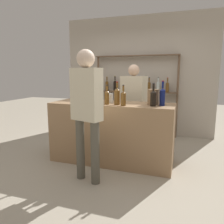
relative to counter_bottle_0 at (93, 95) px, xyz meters
The scene contains 15 objects.
ground_plane 1.17m from the counter_bottle_0, 16.63° to the left, with size 16.00×16.00×0.00m, color #B2A893.
bar_counter 0.70m from the counter_bottle_0, 16.63° to the left, with size 2.00×0.69×0.99m, color #997551.
back_wall 2.07m from the counter_bottle_0, 81.80° to the left, with size 3.60×0.12×2.80m, color #B2A899.
back_shelf 1.88m from the counter_bottle_0, 81.14° to the left, with size 1.96×0.18×1.88m.
counter_bottle_0 is the anchor object (origin of this frame).
counter_bottle_1 0.29m from the counter_bottle_0, 20.10° to the right, with size 0.07×0.07×0.30m.
counter_bottle_2 1.10m from the counter_bottle_0, ahead, with size 0.08×0.08×0.37m.
counter_bottle_3 0.57m from the counter_bottle_0, 14.77° to the right, with size 0.08×0.08×0.31m.
counter_bottle_4 0.43m from the counter_bottle_0, ahead, with size 0.09×0.09×0.36m.
counter_bottle_5 0.98m from the counter_bottle_0, ahead, with size 0.08×0.08×0.34m.
wine_glass 0.47m from the counter_bottle_0, 146.54° to the left, with size 0.07×0.07×0.17m.
ice_bucket 0.96m from the counter_bottle_0, ahead, with size 0.18×0.18×0.24m.
cork_jar 0.26m from the counter_bottle_0, 19.69° to the left, with size 0.13×0.13×0.15m.
customer_center 0.71m from the counter_bottle_0, 73.55° to the right, with size 0.45×0.30×1.77m.
server_behind_counter 1.01m from the counter_bottle_0, 62.03° to the left, with size 0.54×0.36×1.64m.
Camera 1 is at (1.13, -3.34, 1.47)m, focal length 35.00 mm.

